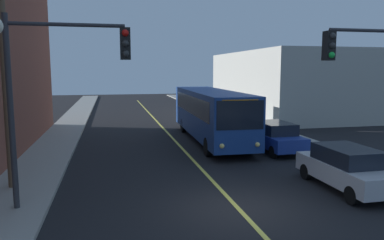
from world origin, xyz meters
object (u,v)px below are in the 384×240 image
city_bus (210,112)px  parked_car_blue (275,136)px  utility_pole_near (3,32)px  traffic_signal_right_corner (377,75)px  parked_car_silver (347,168)px  parked_car_white (239,122)px  traffic_signal_left_corner (62,75)px

city_bus → parked_car_blue: 4.74m
utility_pole_near → traffic_signal_right_corner: (13.03, -2.88, -1.49)m
parked_car_silver → parked_car_white: (0.35, 12.87, 0.00)m
city_bus → traffic_signal_right_corner: (3.21, -10.88, 2.49)m
parked_car_blue → parked_car_white: 6.11m
parked_car_white → traffic_signal_right_corner: 13.65m
parked_car_blue → utility_pole_near: size_ratio=0.43×
parked_car_silver → traffic_signal_right_corner: 3.56m
parked_car_silver → parked_car_blue: same height
city_bus → traffic_signal_left_corner: traffic_signal_left_corner is taller
parked_car_silver → parked_car_white: 12.88m
city_bus → utility_pole_near: 13.28m
parked_car_silver → parked_car_blue: size_ratio=0.99×
city_bus → traffic_signal_right_corner: size_ratio=2.03×
utility_pole_near → traffic_signal_right_corner: utility_pole_near is taller
parked_car_blue → traffic_signal_right_corner: traffic_signal_right_corner is taller
traffic_signal_right_corner → parked_car_blue: bearing=94.3°
traffic_signal_right_corner → parked_car_white: bearing=91.9°
parked_car_silver → traffic_signal_left_corner: size_ratio=0.73×
parked_car_silver → utility_pole_near: utility_pole_near is taller
utility_pole_near → traffic_signal_left_corner: 3.55m
utility_pole_near → traffic_signal_right_corner: size_ratio=1.71×
utility_pole_near → traffic_signal_right_corner: bearing=-12.4°
city_bus → traffic_signal_left_corner: 13.08m
parked_car_white → traffic_signal_right_corner: bearing=-88.1°
city_bus → parked_car_white: 3.75m
parked_car_blue → utility_pole_near: 14.08m
utility_pole_near → parked_car_silver: bearing=-11.8°
parked_car_white → utility_pole_near: 17.02m
utility_pole_near → parked_car_blue: bearing=18.6°
parked_car_blue → parked_car_white: bearing=89.0°
traffic_signal_left_corner → traffic_signal_right_corner: same height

